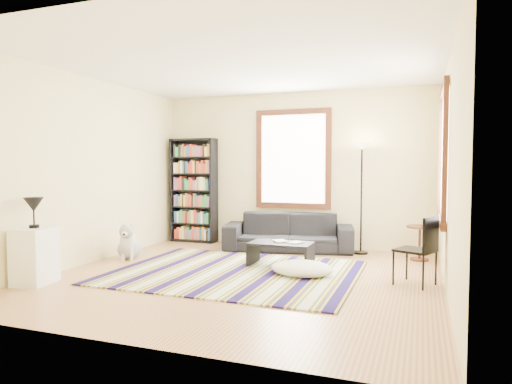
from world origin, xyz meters
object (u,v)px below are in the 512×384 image
(side_table, at_px, (420,243))
(white_cabinet, at_px, (35,256))
(sofa, at_px, (288,232))
(bookshelf, at_px, (194,190))
(coffee_table, at_px, (281,255))
(floor_cushion, at_px, (302,268))
(folding_chair, at_px, (415,250))
(floor_lamp, at_px, (361,198))
(dog, at_px, (130,241))

(side_table, distance_m, white_cabinet, 5.49)
(sofa, distance_m, bookshelf, 2.12)
(coffee_table, xyz_separation_m, white_cabinet, (-2.60, -1.96, 0.17))
(floor_cushion, xyz_separation_m, folding_chair, (1.42, 0.04, 0.33))
(coffee_table, height_order, folding_chair, folding_chair)
(coffee_table, bearing_deg, bookshelf, 144.70)
(side_table, height_order, folding_chair, folding_chair)
(folding_chair, bearing_deg, sofa, 165.05)
(floor_lamp, height_order, dog, floor_lamp)
(coffee_table, distance_m, dog, 2.44)
(folding_chair, height_order, white_cabinet, folding_chair)
(floor_cushion, relative_size, floor_lamp, 0.45)
(bookshelf, xyz_separation_m, white_cabinet, (-0.35, -3.56, -0.65))
(sofa, distance_m, floor_lamp, 1.38)
(dog, bearing_deg, coffee_table, -15.31)
(dog, bearing_deg, folding_chair, -23.26)
(floor_lamp, height_order, folding_chair, floor_lamp)
(dog, bearing_deg, floor_lamp, 5.13)
(bookshelf, height_order, dog, bookshelf)
(sofa, height_order, floor_cushion, sofa)
(floor_cushion, height_order, side_table, side_table)
(floor_lamp, relative_size, white_cabinet, 2.66)
(side_table, xyz_separation_m, folding_chair, (-0.05, -1.59, 0.16))
(bookshelf, height_order, side_table, bookshelf)
(folding_chair, bearing_deg, coffee_table, -167.97)
(folding_chair, xyz_separation_m, white_cabinet, (-4.45, -1.55, -0.08))
(side_table, xyz_separation_m, dog, (-4.32, -1.44, 0.01))
(floor_lamp, relative_size, dog, 3.32)
(sofa, xyz_separation_m, folding_chair, (2.11, -1.73, 0.11))
(coffee_table, distance_m, side_table, 2.24)
(sofa, distance_m, side_table, 2.17)
(floor_cushion, relative_size, dog, 1.49)
(coffee_table, relative_size, floor_lamp, 0.48)
(sofa, bearing_deg, side_table, -15.81)
(floor_cushion, bearing_deg, floor_lamp, 74.02)
(sofa, xyz_separation_m, coffee_table, (0.27, -1.33, -0.14))
(white_cabinet, bearing_deg, folding_chair, 8.81)
(floor_lamp, distance_m, folding_chair, 2.09)
(side_table, bearing_deg, white_cabinet, -145.02)
(sofa, bearing_deg, folding_chair, -51.50)
(white_cabinet, height_order, dog, white_cabinet)
(coffee_table, xyz_separation_m, floor_cushion, (0.43, -0.44, -0.08))
(coffee_table, relative_size, floor_cushion, 1.08)
(sofa, height_order, dog, sofa)
(sofa, height_order, folding_chair, folding_chair)
(floor_lamp, xyz_separation_m, folding_chair, (0.88, -1.83, -0.50))
(side_table, bearing_deg, floor_lamp, 165.64)
(coffee_table, xyz_separation_m, folding_chair, (1.85, -0.40, 0.25))
(floor_cushion, height_order, white_cabinet, white_cabinet)
(bookshelf, distance_m, dog, 1.99)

